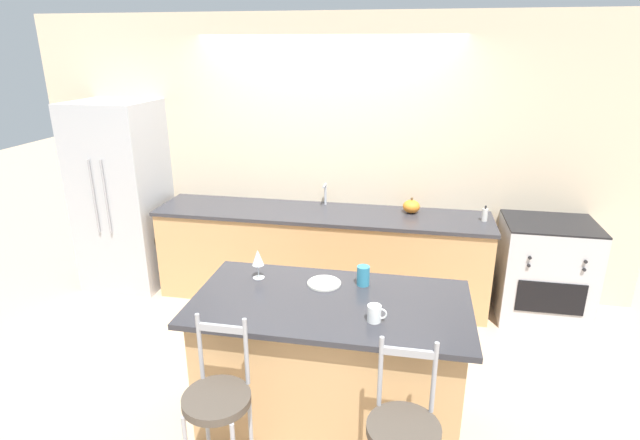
% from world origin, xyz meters
% --- Properties ---
extents(ground_plane, '(18.00, 18.00, 0.00)m').
position_xyz_m(ground_plane, '(0.00, 0.00, 0.00)').
color(ground_plane, tan).
extents(wall_back, '(6.00, 0.07, 2.70)m').
position_xyz_m(wall_back, '(0.00, 0.73, 1.35)').
color(wall_back, beige).
rests_on(wall_back, ground_plane).
extents(back_counter, '(3.20, 0.71, 0.90)m').
position_xyz_m(back_counter, '(0.00, 0.39, 0.45)').
color(back_counter, tan).
rests_on(back_counter, ground_plane).
extents(sink_faucet, '(0.02, 0.13, 0.22)m').
position_xyz_m(sink_faucet, '(0.00, 0.60, 1.03)').
color(sink_faucet, '#ADAFB5').
rests_on(sink_faucet, back_counter).
extents(kitchen_island, '(1.70, 0.89, 0.93)m').
position_xyz_m(kitchen_island, '(0.39, -1.39, 0.47)').
color(kitchen_island, tan).
rests_on(kitchen_island, ground_plane).
extents(refrigerator, '(0.78, 0.74, 1.90)m').
position_xyz_m(refrigerator, '(-2.06, 0.35, 0.95)').
color(refrigerator, '#ADAFB5').
rests_on(refrigerator, ground_plane).
extents(oven_range, '(0.78, 0.67, 0.93)m').
position_xyz_m(oven_range, '(2.08, 0.39, 0.46)').
color(oven_range, '#B7B7BC').
rests_on(oven_range, ground_plane).
extents(bar_stool_near, '(0.36, 0.36, 1.09)m').
position_xyz_m(bar_stool_near, '(-0.09, -2.08, 0.57)').
color(bar_stool_near, '#99999E').
rests_on(bar_stool_near, ground_plane).
extents(dinner_plate, '(0.22, 0.22, 0.02)m').
position_xyz_m(dinner_plate, '(0.32, -1.18, 0.94)').
color(dinner_plate, beige).
rests_on(dinner_plate, kitchen_island).
extents(wine_glass, '(0.08, 0.08, 0.20)m').
position_xyz_m(wine_glass, '(-0.13, -1.17, 1.07)').
color(wine_glass, white).
rests_on(wine_glass, kitchen_island).
extents(coffee_mug, '(0.11, 0.08, 0.10)m').
position_xyz_m(coffee_mug, '(0.68, -1.58, 0.98)').
color(coffee_mug, white).
rests_on(coffee_mug, kitchen_island).
extents(tumbler_cup, '(0.08, 0.08, 0.13)m').
position_xyz_m(tumbler_cup, '(0.57, -1.14, 0.99)').
color(tumbler_cup, teal).
rests_on(tumbler_cup, kitchen_island).
extents(pumpkin_decoration, '(0.16, 0.16, 0.15)m').
position_xyz_m(pumpkin_decoration, '(0.85, 0.51, 0.96)').
color(pumpkin_decoration, orange).
rests_on(pumpkin_decoration, back_counter).
extents(soap_bottle, '(0.05, 0.05, 0.14)m').
position_xyz_m(soap_bottle, '(1.50, 0.40, 0.96)').
color(soap_bottle, silver).
rests_on(soap_bottle, back_counter).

